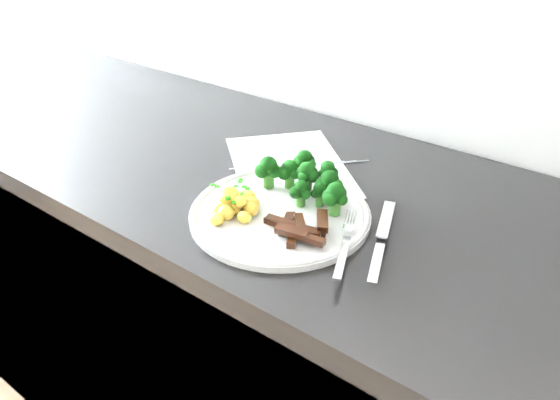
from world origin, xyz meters
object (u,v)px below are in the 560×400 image
Objects in this scene: counter at (303,365)px; recipe_paper at (289,166)px; potatoes at (234,202)px; fork at (345,246)px; beef_strips at (298,228)px; knife at (380,249)px; plate at (280,212)px; broccoli at (307,178)px.

recipe_paper is at bearing 147.75° from counter.
recipe_paper is at bearing 99.38° from potatoes.
recipe_paper is at bearing 141.71° from fork.
fork reaches higher than counter.
fork is (0.14, -0.13, 0.45)m from counter.
beef_strips is at bearing -61.62° from counter.
fork is 0.05m from knife.
plate is 1.65× the size of broccoli.
recipe_paper is 0.28m from fork.
knife is (0.16, -0.05, -0.04)m from broccoli.
beef_strips reaches higher than recipe_paper.
recipe_paper is at bearing 151.70° from knife.
potatoes reaches higher than fork.
fork reaches higher than plate.
broccoli is at bearing 82.86° from plate.
beef_strips is at bearing -159.85° from knife.
counter is at bearing 118.38° from beef_strips.
plate is 2.86× the size of potatoes.
beef_strips is at bearing -29.80° from plate.
plate is 2.51× the size of beef_strips.
recipe_paper is 1.76× the size of knife.
fork is at bearing -134.53° from knife.
plate is 1.76× the size of fork.
potatoes is at bearing -107.62° from counter.
beef_strips is (0.15, -0.18, 0.02)m from recipe_paper.
fork is at bearing 3.88° from potatoes.
counter is 0.48m from broccoli.
broccoli is 0.88× the size of knife.
potatoes is 0.12m from beef_strips.
counter is 0.49m from fork.
knife is (0.11, 0.04, -0.01)m from beef_strips.
plate is at bearing 150.20° from beef_strips.
counter is 14.43× the size of fork.
counter is at bearing 72.38° from potatoes.
potatoes reaches higher than plate.
recipe_paper is at bearing 139.06° from broccoli.
recipe_paper is 3.47× the size of potatoes.
plate is at bearing -177.58° from knife.
knife is (0.18, -0.09, 0.44)m from counter.
recipe_paper is 0.19m from potatoes.
potatoes is at bearing -176.12° from fork.
knife is at bearing -18.92° from broccoli.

